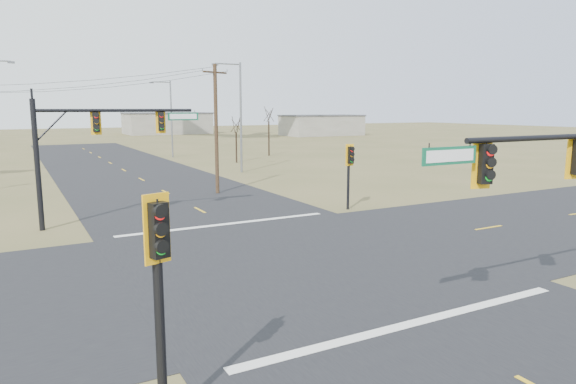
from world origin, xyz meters
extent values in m
plane|color=brown|center=(0.00, 0.00, 0.00)|extent=(320.00, 320.00, 0.00)
cube|color=black|center=(0.00, 0.00, 0.01)|extent=(160.00, 14.00, 0.02)
cube|color=black|center=(0.00, 0.00, 0.01)|extent=(14.00, 160.00, 0.02)
cube|color=silver|center=(0.00, -7.50, 0.03)|extent=(12.00, 0.40, 0.01)
cube|color=silver|center=(0.00, 7.50, 0.03)|extent=(12.00, 0.40, 0.01)
cylinder|color=black|center=(4.39, -9.07, 5.51)|extent=(8.73, 0.16, 0.16)
cube|color=#0B5336|center=(-0.54, -9.07, 5.16)|extent=(1.80, 0.05, 0.45)
cylinder|color=black|center=(-9.01, 10.89, 3.41)|extent=(0.27, 0.27, 6.82)
cylinder|color=black|center=(-4.88, 10.89, 6.22)|extent=(8.28, 0.18, 0.18)
cube|color=#0B5336|center=(-1.21, 10.89, 5.87)|extent=(1.80, 0.05, 0.45)
cylinder|color=black|center=(8.38, 7.87, 1.99)|extent=(0.17, 0.17, 3.99)
cylinder|color=black|center=(-7.88, -8.85, 2.31)|extent=(0.20, 0.20, 4.62)
cylinder|color=#46341E|center=(3.33, 17.66, 4.75)|extent=(0.27, 0.27, 9.51)
cube|color=#46341E|center=(3.33, 17.66, 8.91)|extent=(2.17, 1.06, 0.12)
cylinder|color=slate|center=(10.04, 28.62, 5.36)|extent=(0.21, 0.21, 10.72)
cylinder|color=slate|center=(8.76, 28.62, 10.52)|extent=(2.57, 0.13, 0.13)
cube|color=slate|center=(7.47, 28.62, 10.42)|extent=(0.59, 0.28, 0.19)
cylinder|color=slate|center=(8.47, 47.54, 4.90)|extent=(0.20, 0.20, 9.81)
cylinder|color=slate|center=(7.29, 47.54, 9.61)|extent=(2.35, 0.12, 0.12)
cube|color=slate|center=(6.11, 47.54, 9.51)|extent=(0.58, 0.35, 0.18)
cube|color=slate|center=(-9.46, 38.12, 10.64)|extent=(0.64, 0.39, 0.20)
cylinder|color=black|center=(13.23, 37.47, 1.79)|extent=(0.19, 0.19, 3.58)
cylinder|color=black|center=(20.60, 43.73, 2.29)|extent=(0.20, 0.20, 4.57)
cube|color=#9E9A8C|center=(25.00, 110.00, 2.50)|extent=(20.00, 12.00, 5.00)
cube|color=#9E9A8C|center=(55.00, 85.00, 2.25)|extent=(18.00, 10.00, 4.50)
camera|label=1|loc=(-10.20, -18.38, 6.33)|focal=32.00mm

